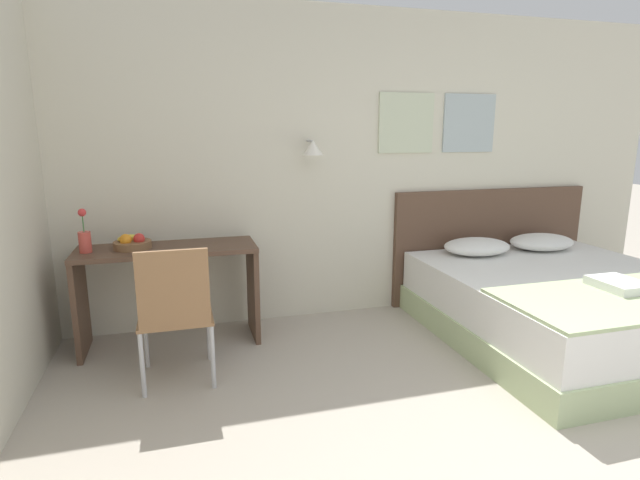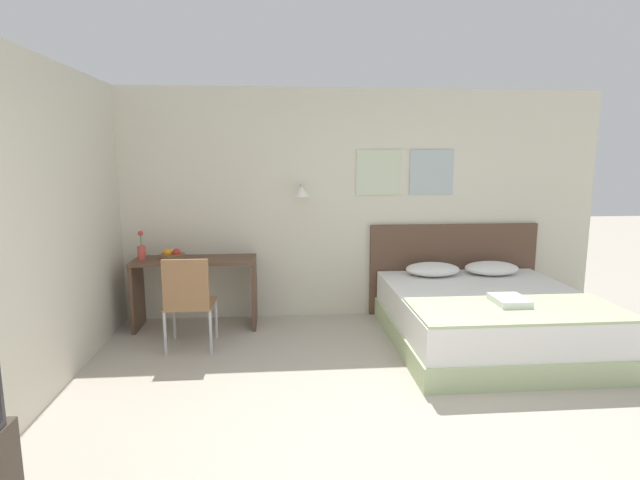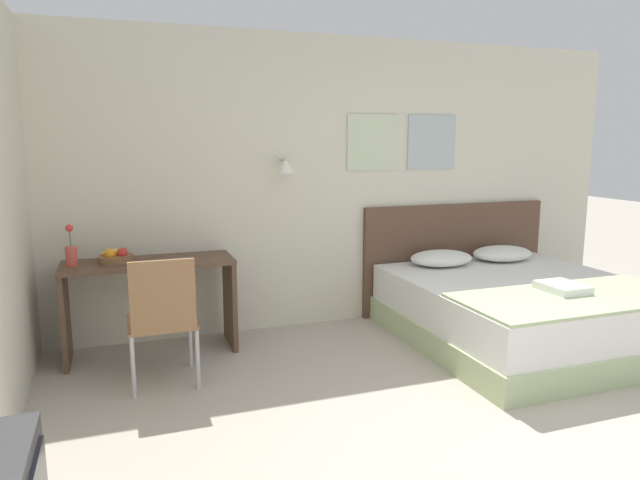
% 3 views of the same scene
% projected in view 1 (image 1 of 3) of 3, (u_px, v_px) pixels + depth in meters
% --- Properties ---
extents(wall_back, '(5.99, 0.31, 2.65)m').
position_uv_depth(wall_back, '(367.00, 166.00, 4.43)').
color(wall_back, beige).
rests_on(wall_back, ground_plane).
extents(bed, '(1.91, 2.06, 0.54)m').
position_uv_depth(bed, '(567.00, 307.00, 3.95)').
color(bed, '#B2C693').
rests_on(bed, ground_plane).
extents(headboard, '(2.03, 0.06, 1.09)m').
position_uv_depth(headboard, '(490.00, 244.00, 4.89)').
color(headboard, brown).
rests_on(headboard, ground_plane).
extents(pillow_left, '(0.61, 0.45, 0.14)m').
position_uv_depth(pillow_left, '(477.00, 246.00, 4.49)').
color(pillow_left, white).
rests_on(pillow_left, bed).
extents(pillow_right, '(0.61, 0.45, 0.14)m').
position_uv_depth(pillow_right, '(542.00, 242.00, 4.68)').
color(pillow_right, white).
rests_on(pillow_right, bed).
extents(throw_blanket, '(1.85, 0.83, 0.02)m').
position_uv_depth(throw_blanket, '(638.00, 297.00, 3.33)').
color(throw_blanket, '#B2C693').
rests_on(throw_blanket, bed).
extents(folded_towel_near_foot, '(0.28, 0.35, 0.06)m').
position_uv_depth(folded_towel_near_foot, '(619.00, 284.00, 3.45)').
color(folded_towel_near_foot, white).
rests_on(folded_towel_near_foot, throw_blanket).
extents(desk, '(1.32, 0.49, 0.78)m').
position_uv_depth(desk, '(169.00, 276.00, 3.81)').
color(desk, brown).
rests_on(desk, ground_plane).
extents(desk_chair, '(0.47, 0.47, 0.94)m').
position_uv_depth(desk_chair, '(175.00, 307.00, 3.17)').
color(desk_chair, '#8E6642').
rests_on(desk_chair, ground_plane).
extents(fruit_bowl, '(0.27, 0.27, 0.12)m').
position_uv_depth(fruit_bowl, '(132.00, 243.00, 3.71)').
color(fruit_bowl, brown).
rests_on(fruit_bowl, desk).
extents(flower_vase, '(0.09, 0.09, 0.32)m').
position_uv_depth(flower_vase, '(85.00, 238.00, 3.57)').
color(flower_vase, '#D14C42').
rests_on(flower_vase, desk).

